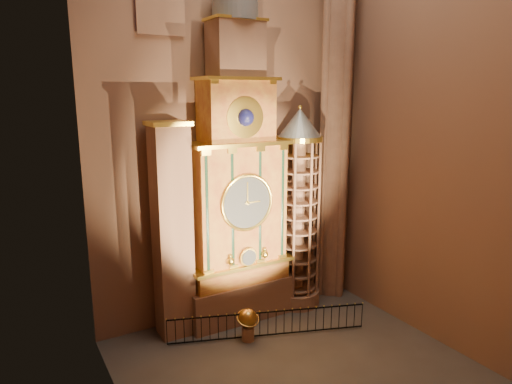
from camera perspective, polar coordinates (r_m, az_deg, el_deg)
floor at (r=21.07m, az=4.53°, el=-20.56°), size 14.00×14.00×0.00m
wall_back at (r=22.86m, az=-3.70°, el=11.25°), size 22.00×0.00×22.00m
wall_left at (r=14.81m, az=-17.97°, el=10.06°), size 0.00×22.00×22.00m
wall_right at (r=22.45m, az=20.19°, el=10.51°), size 0.00×22.00×22.00m
astronomical_clock at (r=22.44m, az=-2.37°, el=0.12°), size 5.60×2.41×16.70m
portrait_tower at (r=21.53m, az=-10.41°, el=-4.82°), size 1.80×1.60×10.20m
stair_turret at (r=24.34m, az=5.27°, el=-2.36°), size 2.50×2.50×10.80m
gothic_pier at (r=25.37m, az=10.03°, el=11.21°), size 2.04×2.04×22.00m
celestial_globe at (r=22.16m, az=-1.02°, el=-15.92°), size 1.10×1.04×1.56m
iron_railing at (r=22.54m, az=1.50°, el=-16.15°), size 8.90×3.28×1.25m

